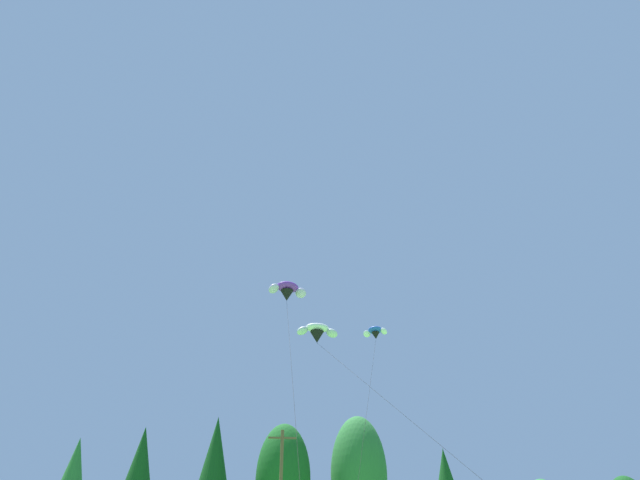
% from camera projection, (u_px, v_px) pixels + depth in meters
% --- Properties ---
extents(treeline_tree_d, '(4.46, 4.46, 13.02)m').
position_uv_depth(treeline_tree_d, '(138.00, 479.00, 52.54)').
color(treeline_tree_d, '#472D19').
rests_on(treeline_tree_d, ground_plane).
extents(treeline_tree_e, '(4.76, 4.76, 14.36)m').
position_uv_depth(treeline_tree_e, '(214.00, 472.00, 54.51)').
color(treeline_tree_e, '#472D19').
rests_on(treeline_tree_e, ground_plane).
extents(treeline_tree_f, '(5.47, 5.47, 13.58)m').
position_uv_depth(treeline_tree_f, '(283.00, 480.00, 53.85)').
color(treeline_tree_f, '#472D19').
rests_on(treeline_tree_f, ground_plane).
extents(treeline_tree_g, '(5.73, 5.73, 14.56)m').
position_uv_depth(treeline_tree_g, '(359.00, 474.00, 55.06)').
color(treeline_tree_g, '#472D19').
rests_on(treeline_tree_g, ground_plane).
extents(parafoil_kite_high_purple, '(3.13, 19.00, 18.39)m').
position_uv_depth(parafoil_kite_high_purple, '(287.00, 291.00, 40.14)').
color(parafoil_kite_high_purple, purple).
extents(parafoil_kite_mid_blue_white, '(6.08, 15.71, 16.05)m').
position_uv_depth(parafoil_kite_mid_blue_white, '(375.00, 333.00, 42.91)').
color(parafoil_kite_mid_blue_white, blue).
extents(parafoil_kite_far_white, '(7.94, 17.76, 14.21)m').
position_uv_depth(parafoil_kite_far_white, '(317.00, 332.00, 37.25)').
color(parafoil_kite_far_white, white).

